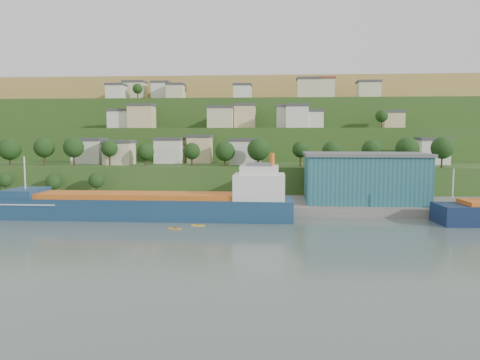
# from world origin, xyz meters

# --- Properties ---
(ground) EXTENTS (500.00, 500.00, 0.00)m
(ground) POSITION_xyz_m (0.00, 0.00, 0.00)
(ground) COLOR #4D5E55
(ground) RESTS_ON ground
(quay) EXTENTS (220.00, 26.00, 4.00)m
(quay) POSITION_xyz_m (20.00, 28.00, 0.00)
(quay) COLOR slate
(quay) RESTS_ON ground
(pebble_beach) EXTENTS (40.00, 18.00, 2.40)m
(pebble_beach) POSITION_xyz_m (-55.00, 22.00, 0.00)
(pebble_beach) COLOR slate
(pebble_beach) RESTS_ON ground
(hillside) EXTENTS (360.00, 211.03, 96.00)m
(hillside) POSITION_xyz_m (-0.00, 168.72, 0.08)
(hillside) COLOR #284719
(hillside) RESTS_ON ground
(cargo_ship_near) EXTENTS (66.94, 10.82, 17.21)m
(cargo_ship_near) POSITION_xyz_m (-10.03, 10.47, 2.75)
(cargo_ship_near) COLOR navy
(cargo_ship_near) RESTS_ON ground
(warehouse) EXTENTS (31.30, 19.50, 12.80)m
(warehouse) POSITION_xyz_m (40.34, 27.69, 8.43)
(warehouse) COLOR #1E555C
(warehouse) RESTS_ON quay
(caravan) EXTENTS (5.97, 2.74, 2.73)m
(caravan) POSITION_xyz_m (-49.92, 20.23, 2.56)
(caravan) COLOR silver
(caravan) RESTS_ON pebble_beach
(dinghy) EXTENTS (4.31, 1.78, 0.85)m
(dinghy) POSITION_xyz_m (-45.95, 18.50, 1.62)
(dinghy) COLOR silver
(dinghy) RESTS_ON pebble_beach
(kayak_orange) EXTENTS (2.87, 1.37, 0.72)m
(kayak_orange) POSITION_xyz_m (-3.50, -1.62, 0.21)
(kayak_orange) COLOR orange
(kayak_orange) RESTS_ON ground
(kayak_yellow) EXTENTS (2.90, 0.82, 0.71)m
(kayak_yellow) POSITION_xyz_m (0.77, 2.12, 0.21)
(kayak_yellow) COLOR yellow
(kayak_yellow) RESTS_ON ground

